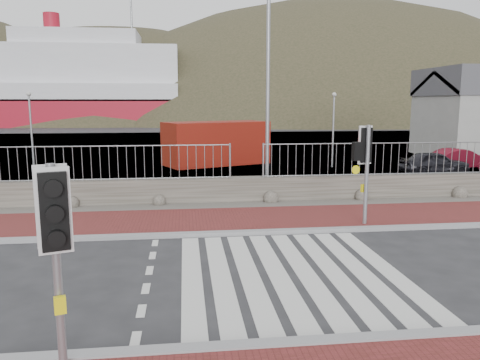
{
  "coord_description": "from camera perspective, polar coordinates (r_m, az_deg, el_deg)",
  "views": [
    {
      "loc": [
        -2.2,
        -9.28,
        3.59
      ],
      "look_at": [
        -0.74,
        3.0,
        1.52
      ],
      "focal_mm": 35.0,
      "sensor_mm": 36.0,
      "label": 1
    }
  ],
  "objects": [
    {
      "name": "water",
      "position": [
        72.3,
        -5.08,
        6.58
      ],
      "size": [
        220.0,
        50.0,
        0.05
      ],
      "primitive_type": "cube",
      "color": "#3F4C54",
      "rests_on": "ground"
    },
    {
      "name": "ground",
      "position": [
        10.19,
        6.24,
        -11.2
      ],
      "size": [
        220.0,
        220.0,
        0.0
      ],
      "primitive_type": "plane",
      "color": "#28282B",
      "rests_on": "ground"
    },
    {
      "name": "traffic_signal_near",
      "position": [
        6.29,
        -21.71,
        -5.35
      ],
      "size": [
        0.46,
        0.36,
        2.85
      ],
      "rotation": [
        0.0,
        0.0,
        0.33
      ],
      "color": "gray",
      "rests_on": "ground"
    },
    {
      "name": "traffic_signal_far",
      "position": [
        13.85,
        15.15,
        3.12
      ],
      "size": [
        0.72,
        0.35,
        2.95
      ],
      "rotation": [
        0.0,
        0.0,
        3.35
      ],
      "color": "gray",
      "rests_on": "ground"
    },
    {
      "name": "car_a",
      "position": [
        25.55,
        22.61,
        1.97
      ],
      "size": [
        3.41,
        1.42,
        1.15
      ],
      "primitive_type": "imported",
      "rotation": [
        0.0,
        0.0,
        1.59
      ],
      "color": "black",
      "rests_on": "ground"
    },
    {
      "name": "kerb_far",
      "position": [
        12.97,
        3.25,
        -6.37
      ],
      "size": [
        40.0,
        0.25,
        0.12
      ],
      "primitive_type": "cube",
      "color": "gray",
      "rests_on": "ground"
    },
    {
      "name": "kerb_near",
      "position": [
        7.54,
        11.65,
        -18.72
      ],
      "size": [
        40.0,
        0.25,
        0.12
      ],
      "primitive_type": "cube",
      "color": "gray",
      "rests_on": "ground"
    },
    {
      "name": "quay",
      "position": [
        37.42,
        -3.4,
        3.95
      ],
      "size": [
        120.0,
        40.0,
        0.5
      ],
      "primitive_type": "cube",
      "color": "#4C4C4F",
      "rests_on": "ground"
    },
    {
      "name": "car_b",
      "position": [
        27.98,
        25.15,
        2.36
      ],
      "size": [
        3.54,
        1.61,
        1.12
      ],
      "primitive_type": "imported",
      "rotation": [
        0.0,
        0.0,
        1.7
      ],
      "color": "#5D0D1B",
      "rests_on": "ground"
    },
    {
      "name": "zebra_crossing",
      "position": [
        10.19,
        6.24,
        -11.16
      ],
      "size": [
        4.62,
        5.6,
        0.01
      ],
      "color": "silver",
      "rests_on": "ground"
    },
    {
      "name": "streetlight",
      "position": [
        17.67,
        3.88,
        12.59
      ],
      "size": [
        1.67,
        0.69,
        8.1
      ],
      "rotation": [
        0.0,
        0.0,
        -0.32
      ],
      "color": "gray",
      "rests_on": "ground"
    },
    {
      "name": "stone_wall",
      "position": [
        17.02,
        0.75,
        -1.16
      ],
      "size": [
        40.0,
        0.6,
        0.9
      ],
      "primitive_type": "cube",
      "color": "#4D483F",
      "rests_on": "ground"
    },
    {
      "name": "sidewalk_far",
      "position": [
        14.4,
        2.21,
        -4.8
      ],
      "size": [
        40.0,
        3.0,
        0.08
      ],
      "primitive_type": "cube",
      "color": "maroon",
      "rests_on": "ground"
    },
    {
      "name": "shipping_container",
      "position": [
        27.35,
        -2.91,
        4.52
      ],
      "size": [
        6.43,
        4.6,
        2.47
      ],
      "primitive_type": "cube",
      "rotation": [
        0.0,
        0.0,
        0.4
      ],
      "color": "maroon",
      "rests_on": "ground"
    },
    {
      "name": "gravel_strip",
      "position": [
        16.33,
        1.11,
        -3.12
      ],
      "size": [
        40.0,
        1.5,
        0.06
      ],
      "primitive_type": "cube",
      "color": "#59544C",
      "rests_on": "ground"
    },
    {
      "name": "railing",
      "position": [
        16.67,
        0.83,
        3.38
      ],
      "size": [
        18.07,
        0.07,
        1.22
      ],
      "color": "gray",
      "rests_on": "stone_wall"
    },
    {
      "name": "ferry",
      "position": [
        80.4,
        -23.38,
        9.96
      ],
      "size": [
        50.0,
        16.0,
        20.0
      ],
      "color": "maroon",
      "rests_on": "ground"
    },
    {
      "name": "hills_backdrop",
      "position": [
        101.16,
        -1.49,
        -5.81
      ],
      "size": [
        254.0,
        90.0,
        100.0
      ],
      "color": "#2D2F1C",
      "rests_on": "ground"
    }
  ]
}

